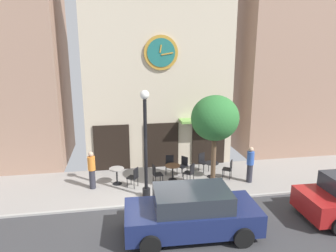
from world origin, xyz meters
The scene contains 19 objects.
ground_plane centered at (0.00, -1.40, -0.02)m, with size 29.14×10.90×0.13m.
clock_building centered at (0.69, 5.12, 5.93)m, with size 7.47×3.47×11.56m.
neighbor_building_left centered at (-6.84, 6.32, 6.42)m, with size 5.32×4.60×12.85m.
neighbor_building_right centered at (8.79, 6.31, 7.46)m, with size 6.60×4.57×14.91m.
street_lamp centered at (-0.42, 0.78, 2.23)m, with size 0.36×0.36×4.39m.
street_tree centered at (2.41, 0.80, 3.17)m, with size 1.95×1.76×4.12m.
cafe_table_leftmost centered at (-1.60, 2.21, 0.51)m, with size 0.66×0.66×0.74m.
cafe_table_near_door centered at (0.94, 2.20, 0.51)m, with size 0.70×0.70×0.73m.
cafe_table_center_left centered at (2.83, 2.24, 0.48)m, with size 0.64×0.64×0.72m.
cafe_chair_under_awning centered at (2.62, 3.06, 0.53)m, with size 0.54×0.54×0.90m.
cafe_chair_near_tree centered at (0.13, 1.91, 0.53)m, with size 0.47×0.47×0.90m.
cafe_chair_mid_row centered at (1.56, 2.73, 0.53)m, with size 0.56×0.56×0.90m.
cafe_chair_by_entrance centered at (3.56, 1.93, 0.53)m, with size 0.55×0.55×0.90m.
cafe_chair_facing_street centered at (0.94, 3.00, 0.53)m, with size 0.47×0.47×0.90m.
cafe_chair_outer centered at (-0.86, 1.73, 0.53)m, with size 0.55×0.55×0.90m.
cafe_chair_right_end centered at (1.68, 1.82, 0.53)m, with size 0.56×0.56×0.90m.
pedestrian_blue centered at (4.35, 1.41, 0.86)m, with size 0.36×0.36×1.67m.
pedestrian_orange centered at (-2.65, 1.94, 0.86)m, with size 0.38×0.38×1.67m.
parked_car_navy centered at (0.77, -2.05, 0.76)m, with size 4.37×2.15×1.55m.
Camera 1 is at (-1.49, -10.60, 5.83)m, focal length 32.40 mm.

